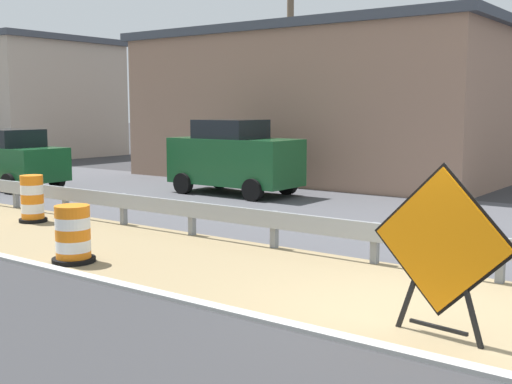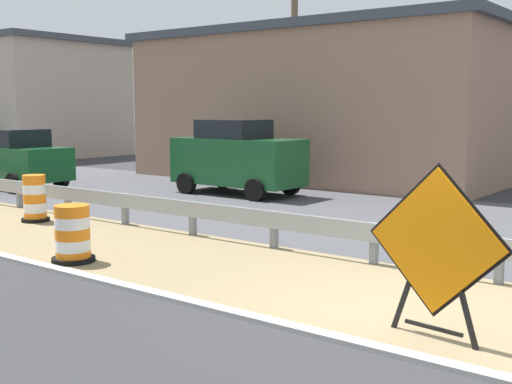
{
  "view_description": "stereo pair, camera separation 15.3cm",
  "coord_description": "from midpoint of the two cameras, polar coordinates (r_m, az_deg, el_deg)",
  "views": [
    {
      "loc": [
        -7.57,
        -3.0,
        2.62
      ],
      "look_at": [
        2.18,
        4.2,
        1.03
      ],
      "focal_mm": 45.46,
      "sensor_mm": 36.0,
      "label": 1
    },
    {
      "loc": [
        -7.48,
        -3.13,
        2.62
      ],
      "look_at": [
        2.18,
        4.2,
        1.03
      ],
      "focal_mm": 45.46,
      "sensor_mm": 36.0,
      "label": 2
    }
  ],
  "objects": [
    {
      "name": "median_dirt_strip",
      "position": [
        9.07,
        15.31,
        -9.59
      ],
      "size": [
        3.6,
        120.0,
        0.01
      ],
      "primitive_type": "cube",
      "color": "#8E7A56",
      "rests_on": "ground"
    },
    {
      "name": "utility_pole_near",
      "position": [
        23.14,
        2.83,
        11.82
      ],
      "size": [
        0.24,
        1.8,
        8.45
      ],
      "color": "brown",
      "rests_on": "ground"
    },
    {
      "name": "traffic_barrel_close",
      "position": [
        15.75,
        -19.34,
        -0.74
      ],
      "size": [
        0.63,
        0.63,
        1.08
      ],
      "color": "orange",
      "rests_on": "ground"
    },
    {
      "name": "curb_near_edge",
      "position": [
        7.42,
        9.84,
        -13.31
      ],
      "size": [
        0.2,
        120.0,
        0.11
      ],
      "primitive_type": "cube",
      "color": "#ADADA8",
      "rests_on": "ground"
    },
    {
      "name": "traffic_barrel_nearest",
      "position": [
        11.46,
        -16.17,
        -3.82
      ],
      "size": [
        0.73,
        0.73,
        0.98
      ],
      "color": "orange",
      "rests_on": "ground"
    },
    {
      "name": "warning_sign_diamond",
      "position": [
        7.58,
        15.38,
        -4.64
      ],
      "size": [
        0.25,
        1.75,
        2.02
      ],
      "rotation": [
        0.0,
        0.0,
        3.02
      ],
      "color": "black",
      "rests_on": "ground"
    },
    {
      "name": "car_distant_a",
      "position": [
        19.58,
        -2.15,
        3.06
      ],
      "size": [
        1.97,
        4.03,
        2.25
      ],
      "rotation": [
        0.0,
        0.0,
        -1.57
      ],
      "color": "#195128",
      "rests_on": "ground"
    },
    {
      "name": "roadside_shop_far",
      "position": [
        38.64,
        -20.68,
        7.72
      ],
      "size": [
        7.55,
        10.94,
        6.21
      ],
      "color": "#AD9E8E",
      "rests_on": "ground"
    },
    {
      "name": "car_trailing_far_lane",
      "position": [
        22.68,
        -21.39,
        2.76
      ],
      "size": [
        1.94,
        4.67,
        1.92
      ],
      "rotation": [
        0.0,
        0.0,
        1.57
      ],
      "color": "#195128",
      "rests_on": "ground"
    },
    {
      "name": "ground_plane",
      "position": [
        8.54,
        13.83,
        -10.63
      ],
      "size": [
        160.0,
        160.0,
        0.0
      ],
      "primitive_type": "plane",
      "color": "#333335"
    },
    {
      "name": "roadside_shop_near",
      "position": [
        24.74,
        5.81,
        7.7
      ],
      "size": [
        7.69,
        13.74,
        5.45
      ],
      "color": "#93705B",
      "rests_on": "ground"
    }
  ]
}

